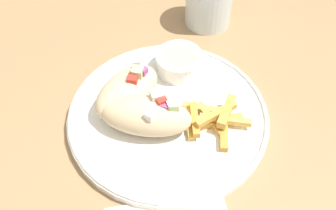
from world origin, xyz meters
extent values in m
cube|color=#9E7A51|center=(0.00, 0.00, 0.75)|extent=(1.23, 1.23, 0.04)
cylinder|color=#9E7A51|center=(0.54, 0.54, 0.36)|extent=(0.06, 0.06, 0.73)
cylinder|color=white|center=(-0.03, 0.00, 0.77)|extent=(0.30, 0.30, 0.01)
torus|color=white|center=(-0.03, 0.00, 0.78)|extent=(0.30, 0.30, 0.01)
ellipsoid|color=beige|center=(-0.06, -0.02, 0.80)|extent=(0.15, 0.10, 0.05)
cube|color=red|center=(-0.04, -0.02, 0.83)|extent=(0.02, 0.02, 0.01)
cube|color=#A34C84|center=(-0.04, -0.02, 0.83)|extent=(0.02, 0.02, 0.01)
cube|color=#B7D693|center=(-0.02, -0.03, 0.83)|extent=(0.01, 0.01, 0.01)
cube|color=white|center=(-0.03, -0.02, 0.83)|extent=(0.02, 0.02, 0.02)
cube|color=silver|center=(-0.05, -0.01, 0.83)|extent=(0.02, 0.02, 0.02)
cube|color=white|center=(-0.06, -0.04, 0.83)|extent=(0.02, 0.02, 0.01)
ellipsoid|color=beige|center=(-0.09, 0.03, 0.80)|extent=(0.13, 0.13, 0.05)
cube|color=#B7D693|center=(-0.07, 0.04, 0.83)|extent=(0.02, 0.02, 0.02)
cube|color=red|center=(-0.08, 0.03, 0.83)|extent=(0.02, 0.02, 0.01)
cube|color=#A34C84|center=(-0.06, 0.04, 0.83)|extent=(0.01, 0.01, 0.01)
cube|color=white|center=(-0.06, 0.05, 0.82)|extent=(0.02, 0.02, 0.01)
cube|color=silver|center=(-0.07, 0.06, 0.83)|extent=(0.01, 0.01, 0.01)
cube|color=gold|center=(0.04, -0.03, 0.78)|extent=(0.08, 0.02, 0.01)
cube|color=gold|center=(0.05, -0.05, 0.78)|extent=(0.02, 0.06, 0.01)
cube|color=#E5B251|center=(0.00, -0.02, 0.78)|extent=(0.01, 0.07, 0.01)
cube|color=#E5B251|center=(0.02, 0.00, 0.78)|extent=(0.06, 0.03, 0.01)
cube|color=gold|center=(0.03, -0.02, 0.78)|extent=(0.04, 0.07, 0.01)
cube|color=#E5B251|center=(0.05, -0.03, 0.79)|extent=(0.08, 0.03, 0.01)
cube|color=gold|center=(0.01, -0.03, 0.79)|extent=(0.01, 0.06, 0.01)
cube|color=gold|center=(0.05, -0.02, 0.80)|extent=(0.04, 0.06, 0.01)
cube|color=gold|center=(0.04, -0.03, 0.80)|extent=(0.07, 0.04, 0.01)
cylinder|color=white|center=(0.00, 0.09, 0.79)|extent=(0.07, 0.07, 0.03)
cylinder|color=beige|center=(0.00, 0.09, 0.81)|extent=(0.06, 0.06, 0.01)
torus|color=white|center=(0.00, 0.09, 0.81)|extent=(0.08, 0.08, 0.00)
cylinder|color=silver|center=(0.07, 0.23, 0.81)|extent=(0.09, 0.09, 0.10)
cylinder|color=silver|center=(0.07, 0.23, 0.80)|extent=(0.08, 0.08, 0.06)
camera|label=1|loc=(-0.07, -0.36, 1.24)|focal=42.00mm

